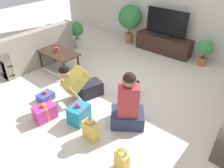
{
  "coord_description": "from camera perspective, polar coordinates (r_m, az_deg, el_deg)",
  "views": [
    {
      "loc": [
        2.23,
        -2.69,
        2.5
      ],
      "look_at": [
        0.2,
        -0.27,
        0.45
      ],
      "focal_mm": 35.0,
      "sensor_mm": 36.0,
      "label": 1
    }
  ],
  "objects": [
    {
      "name": "potted_plant_back_left",
      "position": [
        6.39,
        4.68,
        16.83
      ],
      "size": [
        0.66,
        0.66,
        1.09
      ],
      "color": "#A36042",
      "rests_on": "ground_plane"
    },
    {
      "name": "person_sitting",
      "position": [
        3.4,
        4.19,
        -5.84
      ],
      "size": [
        0.66,
        0.63,
        0.99
      ],
      "rotation": [
        0.0,
        0.0,
        3.79
      ],
      "color": "#283351",
      "rests_on": "ground_plane"
    },
    {
      "name": "gift_box_a",
      "position": [
        3.83,
        -17.16,
        -7.06
      ],
      "size": [
        0.28,
        0.37,
        0.32
      ],
      "rotation": [
        0.0,
        0.0,
        -0.13
      ],
      "color": "#CC3389",
      "rests_on": "ground_plane"
    },
    {
      "name": "mug",
      "position": [
        5.08,
        -14.15,
        8.8
      ],
      "size": [
        0.12,
        0.08,
        0.09
      ],
      "color": "#B23D38",
      "rests_on": "coffee_table"
    },
    {
      "name": "tv",
      "position": [
        5.89,
        13.94,
        14.87
      ],
      "size": [
        1.11,
        0.2,
        0.69
      ],
      "color": "black",
      "rests_on": "tv_console"
    },
    {
      "name": "gift_box_b",
      "position": [
        4.3,
        -16.94,
        -3.11
      ],
      "size": [
        0.24,
        0.3,
        0.2
      ],
      "rotation": [
        0.0,
        0.0,
        0.06
      ],
      "color": "#3D51BC",
      "rests_on": "ground_plane"
    },
    {
      "name": "wall_back",
      "position": [
        5.9,
        17.91,
        19.77
      ],
      "size": [
        8.4,
        0.06,
        2.6
      ],
      "color": "beige",
      "rests_on": "ground_plane"
    },
    {
      "name": "gift_bag_a",
      "position": [
        3.33,
        -5.67,
        -11.97
      ],
      "size": [
        0.23,
        0.15,
        0.34
      ],
      "rotation": [
        0.0,
        0.0,
        0.0
      ],
      "color": "#E5B74C",
      "rests_on": "ground_plane"
    },
    {
      "name": "coffee_table",
      "position": [
        5.08,
        -13.95,
        7.58
      ],
      "size": [
        0.99,
        0.51,
        0.46
      ],
      "color": "#382319",
      "rests_on": "ground_plane"
    },
    {
      "name": "ground_plane",
      "position": [
        4.3,
        0.23,
        -2.57
      ],
      "size": [
        16.0,
        16.0,
        0.0
      ],
      "primitive_type": "plane",
      "color": "beige"
    },
    {
      "name": "gift_box_c",
      "position": [
        3.63,
        -8.6,
        -7.68
      ],
      "size": [
        0.31,
        0.37,
        0.38
      ],
      "rotation": [
        0.0,
        0.0,
        0.16
      ],
      "color": "teal",
      "rests_on": "ground_plane"
    },
    {
      "name": "person_kneeling",
      "position": [
        4.03,
        -8.39,
        0.21
      ],
      "size": [
        0.51,
        0.81,
        0.78
      ],
      "rotation": [
        0.0,
        0.0,
        -0.27
      ],
      "color": "#23232D",
      "rests_on": "ground_plane"
    },
    {
      "name": "potted_plant_back_right",
      "position": [
        5.6,
        23.16,
        8.31
      ],
      "size": [
        0.37,
        0.37,
        0.64
      ],
      "color": "#A36042",
      "rests_on": "ground_plane"
    },
    {
      "name": "potted_plant_corner_left",
      "position": [
        6.25,
        -9.23,
        13.38
      ],
      "size": [
        0.39,
        0.39,
        0.71
      ],
      "color": "beige",
      "rests_on": "ground_plane"
    },
    {
      "name": "gift_bag_b",
      "position": [
        2.96,
        2.56,
        -19.51
      ],
      "size": [
        0.21,
        0.15,
        0.32
      ],
      "rotation": [
        0.0,
        0.0,
        -0.2
      ],
      "color": "#E5B74C",
      "rests_on": "ground_plane"
    },
    {
      "name": "dog",
      "position": [
        4.1,
        4.98,
        -1.31
      ],
      "size": [
        0.16,
        0.56,
        0.31
      ],
      "rotation": [
        0.0,
        0.0,
        3.1
      ],
      "color": "black",
      "rests_on": "ground_plane"
    },
    {
      "name": "sofa_left",
      "position": [
        5.73,
        -19.77,
        8.43
      ],
      "size": [
        0.9,
        1.87,
        0.87
      ],
      "rotation": [
        0.0,
        0.0,
        -1.57
      ],
      "color": "gray",
      "rests_on": "ground_plane"
    },
    {
      "name": "tv_console",
      "position": [
        6.07,
        13.27,
        10.08
      ],
      "size": [
        1.49,
        0.39,
        0.45
      ],
      "color": "#382319",
      "rests_on": "ground_plane"
    }
  ]
}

